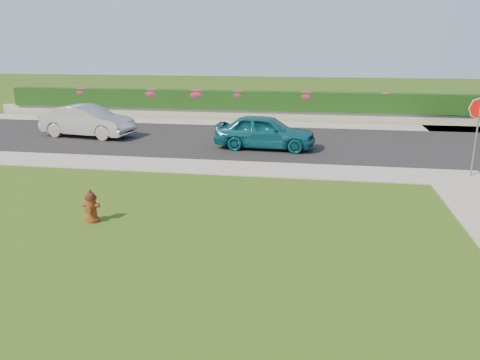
% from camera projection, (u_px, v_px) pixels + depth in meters
% --- Properties ---
extents(ground, '(120.00, 120.00, 0.00)m').
position_uv_depth(ground, '(179.00, 295.00, 8.46)').
color(ground, black).
rests_on(ground, ground).
extents(street_far, '(26.00, 8.00, 0.04)m').
position_uv_depth(street_far, '(164.00, 138.00, 22.51)').
color(street_far, black).
rests_on(street_far, ground).
extents(sidewalk_far, '(24.00, 2.00, 0.04)m').
position_uv_depth(sidewalk_far, '(97.00, 162.00, 17.94)').
color(sidewalk_far, gray).
rests_on(sidewalk_far, ground).
extents(curb_corner, '(2.00, 2.00, 0.04)m').
position_uv_depth(curb_corner, '(455.00, 178.00, 15.85)').
color(curb_corner, gray).
rests_on(curb_corner, ground).
extents(sidewalk_beyond, '(34.00, 2.00, 0.04)m').
position_uv_depth(sidewalk_beyond, '(259.00, 124.00, 26.60)').
color(sidewalk_beyond, gray).
rests_on(sidewalk_beyond, ground).
extents(retaining_wall, '(34.00, 0.40, 0.60)m').
position_uv_depth(retaining_wall, '(263.00, 115.00, 27.94)').
color(retaining_wall, gray).
rests_on(retaining_wall, ground).
extents(hedge, '(32.00, 0.90, 1.10)m').
position_uv_depth(hedge, '(263.00, 101.00, 27.80)').
color(hedge, black).
rests_on(hedge, retaining_wall).
extents(fire_hydrant, '(0.43, 0.40, 0.84)m').
position_uv_depth(fire_hydrant, '(91.00, 207.00, 11.85)').
color(fire_hydrant, '#541D0D').
rests_on(fire_hydrant, ground).
extents(sedan_teal, '(4.36, 1.94, 1.46)m').
position_uv_depth(sedan_teal, '(265.00, 132.00, 20.00)').
color(sedan_teal, '#0C5061').
rests_on(sedan_teal, street_far).
extents(sedan_silver, '(4.75, 2.27, 1.50)m').
position_uv_depth(sedan_silver, '(87.00, 121.00, 22.60)').
color(sedan_silver, '#A3A5AA').
rests_on(sedan_silver, street_far).
extents(stop_sign, '(0.74, 0.07, 2.71)m').
position_uv_depth(stop_sign, '(479.00, 118.00, 15.46)').
color(stop_sign, slate).
rests_on(stop_sign, ground).
extents(flower_clump_a, '(1.18, 0.76, 0.59)m').
position_uv_depth(flower_clump_a, '(82.00, 92.00, 29.47)').
color(flower_clump_a, '#BC2069').
rests_on(flower_clump_a, hedge).
extents(flower_clump_b, '(1.27, 0.81, 0.63)m').
position_uv_depth(flower_clump_b, '(152.00, 94.00, 28.73)').
color(flower_clump_b, '#BC2069').
rests_on(flower_clump_b, hedge).
extents(flower_clump_c, '(1.30, 0.84, 0.65)m').
position_uv_depth(flower_clump_c, '(197.00, 95.00, 28.27)').
color(flower_clump_c, '#BC2069').
rests_on(flower_clump_c, hedge).
extents(flower_clump_d, '(1.18, 0.76, 0.59)m').
position_uv_depth(flower_clump_d, '(238.00, 95.00, 27.86)').
color(flower_clump_d, '#BC2069').
rests_on(flower_clump_d, hedge).
extents(flower_clump_e, '(1.22, 0.78, 0.61)m').
position_uv_depth(flower_clump_e, '(306.00, 96.00, 27.21)').
color(flower_clump_e, '#BC2069').
rests_on(flower_clump_e, hedge).
extents(flower_clump_f, '(1.02, 0.66, 0.51)m').
position_uv_depth(flower_clump_f, '(385.00, 97.00, 26.48)').
color(flower_clump_f, '#BC2069').
rests_on(flower_clump_f, hedge).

